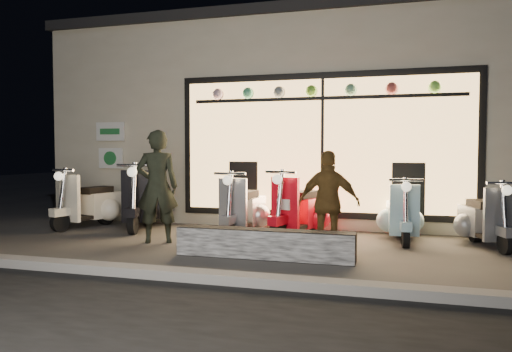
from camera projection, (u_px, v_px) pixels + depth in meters
The scene contains 12 objects.
ground at pixel (249, 248), 7.49m from camera, with size 40.00×40.00×0.00m, color #383533.
kerb at pixel (197, 276), 5.57m from camera, with size 40.00×0.25×0.12m, color slate.
shop_building at pixel (309, 124), 12.16m from camera, with size 10.20×6.23×4.20m.
graffiti_barrier at pixel (264, 244), 6.74m from camera, with size 2.44×0.28×0.40m, color black.
scooter_silver at pixel (245, 210), 8.71m from camera, with size 0.51×1.49×1.06m.
scooter_red at pixel (303, 210), 8.49m from camera, with size 0.81×1.53×1.09m.
scooter_black at pixel (145, 202), 9.50m from camera, with size 0.80×1.65×1.17m.
scooter_cream at pixel (95, 204), 9.59m from camera, with size 0.74×1.52×1.08m.
scooter_blue at pixel (401, 215), 8.17m from camera, with size 0.53×1.39×0.99m.
scooter_grey at pixel (483, 220), 7.69m from camera, with size 0.69×1.37×0.98m.
man at pixel (157, 187), 7.87m from camera, with size 0.65×0.43×1.78m, color black.
woman at pixel (329, 203), 6.96m from camera, with size 0.86×0.36×1.46m, color brown.
Camera 1 is at (2.19, -7.10, 1.47)m, focal length 35.00 mm.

